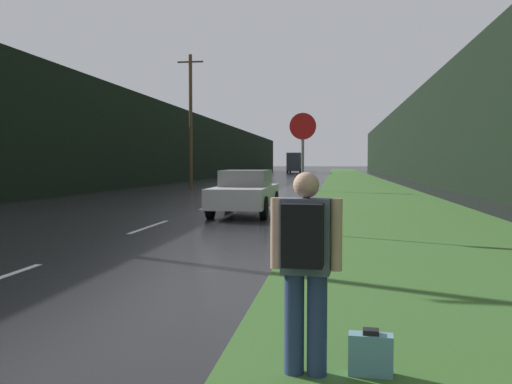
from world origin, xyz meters
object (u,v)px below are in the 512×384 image
car_passing_near (245,192)px  hitchhiker_with_backpack (305,260)px  stop_sign (303,161)px  delivery_truck (295,162)px  suitcase (371,355)px

car_passing_near → hitchhiker_with_backpack: bearing=101.5°
stop_sign → car_passing_near: stop_sign is taller
stop_sign → delivery_truck: 80.99m
stop_sign → hitchhiker_with_backpack: size_ratio=1.77×
stop_sign → delivery_truck: bearing=94.4°
stop_sign → car_passing_near: bearing=114.9°
stop_sign → car_passing_near: (-2.19, 4.71, -1.00)m
hitchhiker_with_backpack → delivery_truck: bearing=98.3°
stop_sign → hitchhiker_with_backpack: bearing=-86.4°
stop_sign → car_passing_near: size_ratio=0.61×
suitcase → delivery_truck: (-7.22, 89.46, 1.66)m
hitchhiker_with_backpack → stop_sign: bearing=97.6°
stop_sign → delivery_truck: (-6.15, 80.76, 0.08)m
delivery_truck → suitcase: bearing=-85.4°
hitchhiker_with_backpack → car_passing_near: 13.78m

